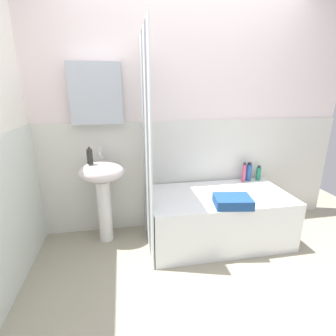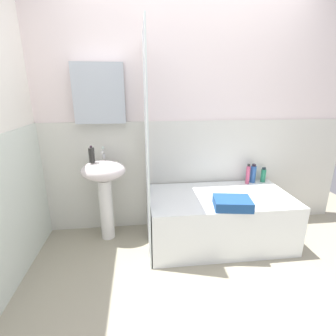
{
  "view_description": "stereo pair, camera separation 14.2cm",
  "coord_description": "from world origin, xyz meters",
  "views": [
    {
      "loc": [
        -0.67,
        -1.35,
        1.51
      ],
      "look_at": [
        -0.27,
        0.83,
        0.82
      ],
      "focal_mm": 26.68,
      "sensor_mm": 36.0,
      "label": 1
    },
    {
      "loc": [
        -0.52,
        -1.37,
        1.51
      ],
      "look_at": [
        -0.27,
        0.83,
        0.82
      ],
      "focal_mm": 26.68,
      "sensor_mm": 36.0,
      "label": 2
    }
  ],
  "objects": [
    {
      "name": "shower_curtain",
      "position": [
        -0.46,
        0.84,
        1.0
      ],
      "size": [
        0.01,
        0.76,
        2.0
      ],
      "color": "white",
      "rests_on": "ground_plane"
    },
    {
      "name": "soap_dispenser",
      "position": [
        -0.98,
        1.0,
        0.92
      ],
      "size": [
        0.06,
        0.06,
        0.17
      ],
      "color": "#2C2B2A",
      "rests_on": "sink"
    },
    {
      "name": "towel_folded",
      "position": [
        0.28,
        0.57,
        0.55
      ],
      "size": [
        0.36,
        0.29,
        0.09
      ],
      "primitive_type": "cube",
      "rotation": [
        0.0,
        0.0,
        -0.16
      ],
      "color": "navy",
      "rests_on": "bathtub"
    },
    {
      "name": "bathtub",
      "position": [
        0.26,
        0.84,
        0.25
      ],
      "size": [
        1.41,
        0.76,
        0.51
      ],
      "primitive_type": "cube",
      "color": "white",
      "rests_on": "ground_plane"
    },
    {
      "name": "faucet",
      "position": [
        -0.89,
        1.11,
        0.91
      ],
      "size": [
        0.03,
        0.12,
        0.12
      ],
      "color": "silver",
      "rests_on": "sink"
    },
    {
      "name": "shampoo_bottle",
      "position": [
        0.86,
        1.16,
        0.59
      ],
      "size": [
        0.05,
        0.05,
        0.17
      ],
      "color": "#247E58",
      "rests_on": "bathtub"
    },
    {
      "name": "wall_back_tiled",
      "position": [
        -0.05,
        1.26,
        1.14
      ],
      "size": [
        3.6,
        0.18,
        2.4
      ],
      "color": "white",
      "rests_on": "ground_plane"
    },
    {
      "name": "ground_plane",
      "position": [
        0.0,
        0.0,
        -0.02
      ],
      "size": [
        4.8,
        5.6,
        0.04
      ],
      "primitive_type": "cube",
      "color": "#9D967F"
    },
    {
      "name": "lotion_bottle",
      "position": [
        0.74,
        1.16,
        0.61
      ],
      "size": [
        0.06,
        0.06,
        0.21
      ],
      "color": "#295598",
      "rests_on": "bathtub"
    },
    {
      "name": "sink",
      "position": [
        -0.89,
        1.03,
        0.62
      ],
      "size": [
        0.44,
        0.34,
        0.85
      ],
      "color": "white",
      "rests_on": "ground_plane"
    },
    {
      "name": "conditioner_bottle",
      "position": [
        0.66,
        1.13,
        0.62
      ],
      "size": [
        0.04,
        0.04,
        0.23
      ],
      "color": "#C84B70",
      "rests_on": "bathtub"
    }
  ]
}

